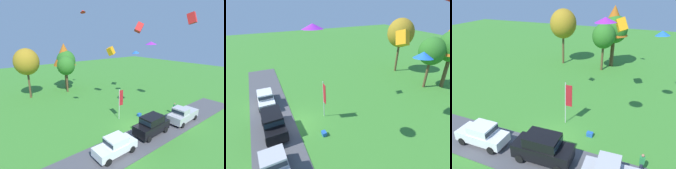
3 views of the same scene
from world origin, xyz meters
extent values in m
plane|color=#3D842D|center=(0.00, 0.00, 0.00)|extent=(120.00, 120.00, 0.00)
cube|color=#4C4C51|center=(0.00, -2.45, 0.03)|extent=(36.00, 4.40, 0.06)
cube|color=white|center=(-5.30, -2.65, 0.80)|extent=(4.42, 1.86, 0.80)
cube|color=white|center=(-5.20, -2.65, 1.55)|extent=(2.02, 1.66, 0.70)
cube|color=#19232D|center=(-5.20, -2.65, 1.55)|extent=(2.06, 1.63, 0.38)
cylinder|color=black|center=(-6.79, -3.53, 0.40)|extent=(0.68, 0.25, 0.68)
cylinder|color=black|center=(-6.81, -1.82, 0.40)|extent=(0.68, 0.25, 0.68)
cylinder|color=black|center=(-3.80, -3.49, 0.40)|extent=(0.68, 0.25, 0.68)
cylinder|color=black|center=(-3.82, -1.78, 0.40)|extent=(0.68, 0.25, 0.68)
cube|color=black|center=(0.38, -2.42, 0.95)|extent=(4.67, 2.08, 1.10)
cube|color=black|center=(0.38, -2.42, 1.92)|extent=(2.67, 1.86, 0.84)
cube|color=#19232D|center=(0.38, -2.42, 1.92)|extent=(2.72, 1.83, 0.46)
cylinder|color=black|center=(-1.14, -3.38, 0.40)|extent=(0.69, 0.27, 0.68)
cylinder|color=black|center=(-1.21, -1.57, 0.40)|extent=(0.69, 0.27, 0.68)
cylinder|color=black|center=(1.98, -3.26, 0.40)|extent=(0.69, 0.27, 0.68)
cylinder|color=black|center=(1.91, -1.45, 0.40)|extent=(0.69, 0.27, 0.68)
cube|color=#B7B7BC|center=(6.27, -2.92, 0.90)|extent=(5.08, 2.13, 1.00)
cube|color=#B7B7BC|center=(5.47, -2.96, 1.80)|extent=(1.58, 1.83, 0.80)
cube|color=#19232D|center=(5.47, -2.96, 1.80)|extent=(1.61, 1.79, 0.44)
cylinder|color=black|center=(4.62, -3.90, 0.40)|extent=(0.69, 0.27, 0.68)
cylinder|color=black|center=(4.53, -2.10, 0.40)|extent=(0.69, 0.27, 0.68)
cylinder|color=black|center=(8.01, -3.75, 0.40)|extent=(0.69, 0.27, 0.68)
cylinder|color=black|center=(7.93, -1.94, 0.40)|extent=(0.69, 0.27, 0.68)
cylinder|color=#2D334C|center=(7.47, -0.80, 0.44)|extent=(0.24, 0.24, 0.88)
cube|color=#2D8E47|center=(7.47, -0.80, 1.18)|extent=(0.36, 0.22, 0.60)
sphere|color=#9E7051|center=(7.47, -0.80, 1.60)|extent=(0.22, 0.22, 0.22)
cylinder|color=brown|center=(-7.47, 20.01, 2.42)|extent=(0.36, 0.36, 4.85)
ellipsoid|color=olive|center=(-7.47, 20.01, 6.81)|extent=(4.36, 4.36, 4.80)
cylinder|color=brown|center=(-0.41, 19.26, 1.96)|extent=(0.36, 0.36, 3.93)
ellipsoid|color=#2D7023|center=(-0.41, 19.26, 5.52)|extent=(3.53, 3.53, 3.89)
cylinder|color=brown|center=(0.47, 21.91, 2.59)|extent=(0.36, 0.36, 5.19)
cone|color=#B25B19|center=(0.47, 21.91, 7.52)|extent=(4.67, 4.67, 4.67)
cylinder|color=brown|center=(0.76, 21.74, 2.20)|extent=(0.36, 0.36, 4.40)
ellipsoid|color=#2D7023|center=(0.76, 21.74, 6.18)|extent=(3.96, 3.96, 4.36)
cylinder|color=silver|center=(-0.01, 3.02, 2.18)|extent=(0.08, 0.08, 4.35)
cube|color=red|center=(0.34, 3.02, 3.05)|extent=(0.64, 0.04, 2.18)
cube|color=blue|center=(2.86, 1.88, 0.20)|extent=(0.56, 0.40, 0.40)
cone|color=purple|center=(3.67, 1.11, 10.37)|extent=(1.69, 1.67, 0.44)
cone|color=blue|center=(7.48, 7.58, 8.60)|extent=(1.81, 1.79, 0.58)
cone|color=red|center=(1.77, 15.33, 15.50)|extent=(1.08, 1.15, 0.72)
cube|color=orange|center=(3.52, 9.46, 8.84)|extent=(1.56, 1.41, 1.69)
cube|color=red|center=(8.53, 7.98, 12.68)|extent=(2.06, 1.63, 2.05)
cube|color=red|center=(9.21, -1.03, 13.56)|extent=(1.32, 1.58, 1.62)
camera|label=1|loc=(-14.59, -14.06, 11.16)|focal=28.00mm
camera|label=2|loc=(15.32, -2.53, 12.02)|focal=28.00mm
camera|label=3|loc=(6.99, -13.90, 12.41)|focal=35.00mm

